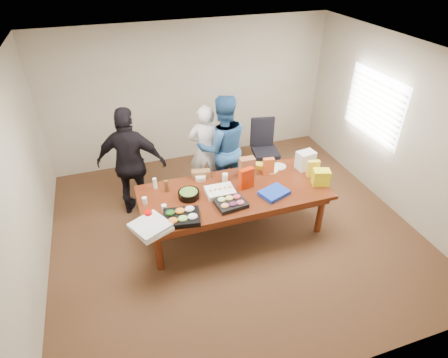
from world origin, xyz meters
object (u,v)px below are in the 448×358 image
object	(u,v)px
person_right	(223,148)
salad_bowl	(189,194)
conference_table	(234,211)
sheet_cake	(220,191)
person_center	(206,150)
office_chair	(266,150)

from	to	relation	value
person_right	salad_bowl	world-z (taller)	person_right
conference_table	sheet_cake	world-z (taller)	sheet_cake
conference_table	sheet_cake	xyz separation A→B (m)	(-0.22, 0.01, 0.41)
conference_table	person_center	distance (m)	1.30
office_chair	sheet_cake	distance (m)	1.89
person_right	sheet_cake	bearing A→B (deg)	73.69
person_center	person_right	bearing A→B (deg)	153.25
conference_table	office_chair	size ratio (longest dim) A/B	2.65
sheet_cake	person_right	bearing A→B (deg)	70.11
person_center	salad_bowl	bearing A→B (deg)	76.91
sheet_cake	salad_bowl	distance (m)	0.46
conference_table	person_center	xyz separation A→B (m)	(-0.08, 1.22, 0.44)
person_center	sheet_cake	world-z (taller)	person_center
salad_bowl	sheet_cake	bearing A→B (deg)	-6.21
conference_table	office_chair	world-z (taller)	office_chair
office_chair	sheet_cake	world-z (taller)	office_chair
person_right	conference_table	bearing A→B (deg)	85.39
salad_bowl	person_center	bearing A→B (deg)	62.94
conference_table	person_right	xyz separation A→B (m)	(0.16, 1.01, 0.55)
conference_table	salad_bowl	world-z (taller)	salad_bowl
conference_table	person_center	bearing A→B (deg)	93.92
office_chair	person_center	xyz separation A→B (m)	(-1.20, -0.11, 0.29)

